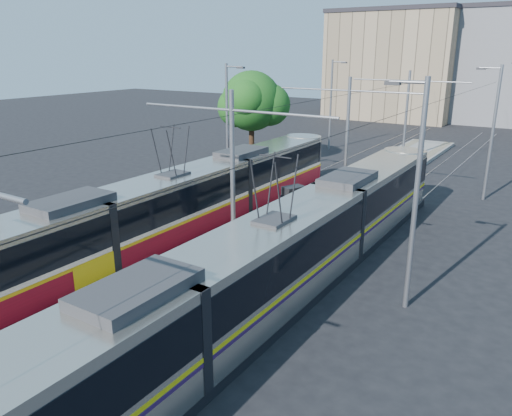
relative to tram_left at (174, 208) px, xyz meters
The scene contains 12 objects.
ground 9.23m from the tram_left, 66.61° to the right, with size 160.00×160.00×0.00m, color black.
platform 9.52m from the tram_left, 67.47° to the left, with size 4.00×50.00×0.30m, color gray.
tactile_strip_left 9.05m from the tram_left, 76.08° to the left, with size 0.70×50.00×0.01m, color gray.
tactile_strip_right 10.14m from the tram_left, 59.80° to the left, with size 0.70×50.00×0.01m, color gray.
rails 9.55m from the tram_left, 67.47° to the left, with size 8.71×70.00×0.03m.
tram_left is the anchor object (origin of this frame).
tram_right 7.80m from the tram_left, 22.66° to the right, with size 2.43×31.40×5.50m.
catenary 7.41m from the tram_left, 58.31° to the left, with size 9.20×70.00×7.00m.
street_lamps 13.41m from the tram_left, 74.15° to the left, with size 15.18×38.22×8.00m.
shelter 5.62m from the tram_left, 37.72° to the left, with size 1.00×1.23×2.34m.
tree 17.51m from the tram_left, 109.87° to the left, with size 5.06×4.67×7.34m.
building_left 52.33m from the tram_left, 97.06° to the left, with size 16.32×12.24×13.87m.
Camera 1 is at (11.63, -8.31, 8.75)m, focal length 35.00 mm.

